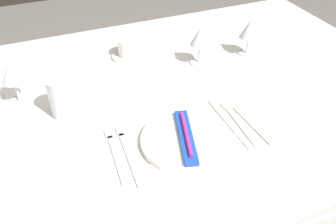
{
  "coord_description": "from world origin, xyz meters",
  "views": [
    {
      "loc": [
        -0.3,
        -0.85,
        1.41
      ],
      "look_at": [
        -0.0,
        -0.11,
        0.76
      ],
      "focal_mm": 37.13,
      "sensor_mm": 36.0,
      "label": 1
    }
  ],
  "objects": [
    {
      "name": "spoon_dessert",
      "position": [
        0.21,
        -0.2,
        0.74
      ],
      "size": [
        0.03,
        0.21,
        0.01
      ],
      "color": "beige",
      "rests_on": "dining_table"
    },
    {
      "name": "spoon_soup",
      "position": [
        0.18,
        -0.19,
        0.74
      ],
      "size": [
        0.03,
        0.21,
        0.01
      ],
      "color": "beige",
      "rests_on": "dining_table"
    },
    {
      "name": "toothbrush_package",
      "position": [
        -0.0,
        -0.23,
        0.77
      ],
      "size": [
        0.09,
        0.21,
        0.02
      ],
      "color": "blue",
      "rests_on": "dinner_plate"
    },
    {
      "name": "dinner_knife",
      "position": [
        0.15,
        -0.21,
        0.74
      ],
      "size": [
        0.02,
        0.23,
        0.0
      ],
      "color": "beige",
      "rests_on": "dining_table"
    },
    {
      "name": "drink_tumbler",
      "position": [
        -0.29,
        0.01,
        0.8
      ],
      "size": [
        0.07,
        0.07,
        0.13
      ],
      "color": "silver",
      "rests_on": "dining_table"
    },
    {
      "name": "dining_table",
      "position": [
        0.0,
        0.0,
        0.66
      ],
      "size": [
        1.8,
        1.11,
        0.74
      ],
      "color": "white",
      "rests_on": "ground"
    },
    {
      "name": "coffee_cup_left",
      "position": [
        0.0,
        0.27,
        0.78
      ],
      "size": [
        0.11,
        0.09,
        0.06
      ],
      "color": "white",
      "rests_on": "saucer_left"
    },
    {
      "name": "fork_outer",
      "position": [
        -0.16,
        -0.21,
        0.74
      ],
      "size": [
        0.03,
        0.23,
        0.0
      ],
      "color": "beige",
      "rests_on": "dining_table"
    },
    {
      "name": "fork_inner",
      "position": [
        -0.19,
        -0.2,
        0.74
      ],
      "size": [
        0.03,
        0.21,
        0.0
      ],
      "color": "beige",
      "rests_on": "dining_table"
    },
    {
      "name": "dinner_plate",
      "position": [
        -0.0,
        -0.23,
        0.75
      ],
      "size": [
        0.25,
        0.25,
        0.02
      ],
      "primitive_type": "cylinder",
      "color": "white",
      "rests_on": "dining_table"
    },
    {
      "name": "wine_glass_left",
      "position": [
        0.22,
        0.13,
        0.84
      ],
      "size": [
        0.07,
        0.07,
        0.14
      ],
      "color": "silver",
      "rests_on": "dining_table"
    },
    {
      "name": "saucer_left",
      "position": [
        -0.0,
        0.27,
        0.74
      ],
      "size": [
        0.14,
        0.14,
        0.01
      ],
      "primitive_type": "cylinder",
      "color": "white",
      "rests_on": "dining_table"
    },
    {
      "name": "wine_glass_right",
      "position": [
        -0.41,
        0.13,
        0.84
      ],
      "size": [
        0.07,
        0.07,
        0.14
      ],
      "color": "silver",
      "rests_on": "dining_table"
    },
    {
      "name": "wine_glass_centre",
      "position": [
        0.42,
        0.12,
        0.84
      ],
      "size": [
        0.07,
        0.07,
        0.14
      ],
      "color": "silver",
      "rests_on": "dining_table"
    }
  ]
}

